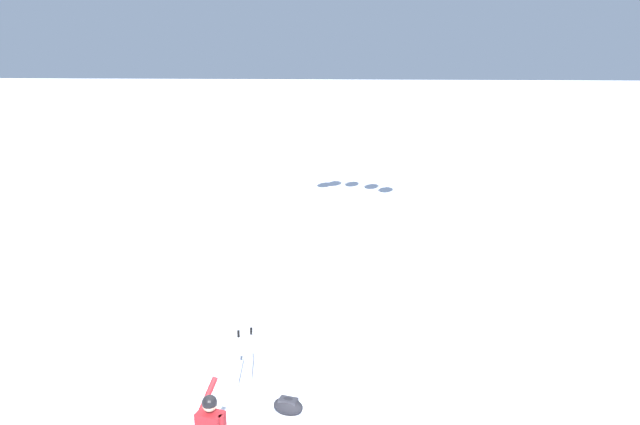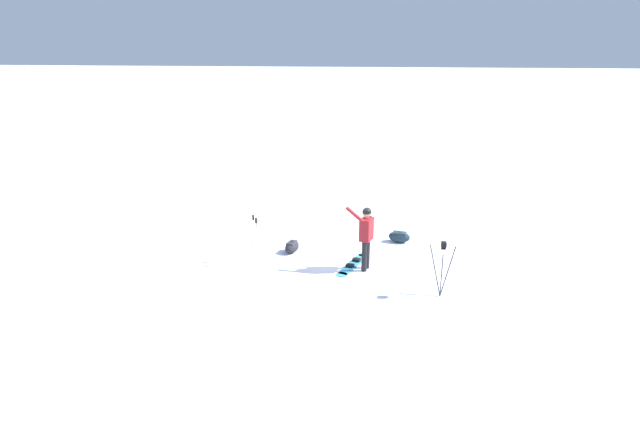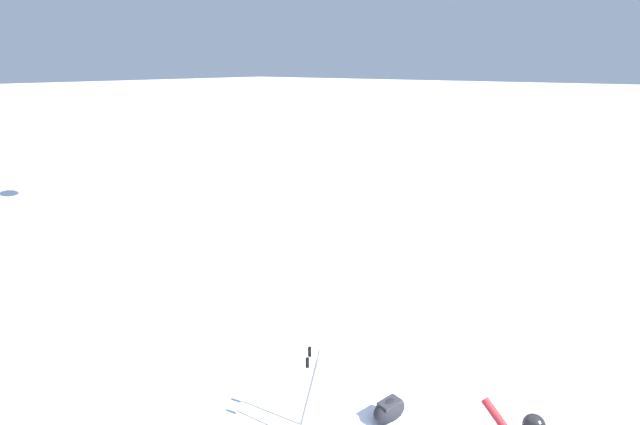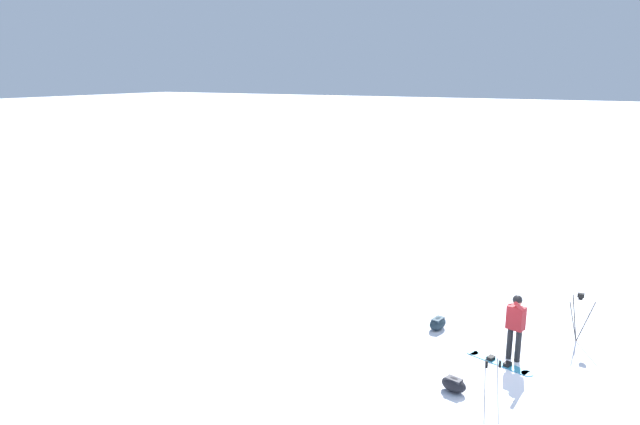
# 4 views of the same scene
# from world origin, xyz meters

# --- Properties ---
(ground_plane) EXTENTS (300.00, 300.00, 0.00)m
(ground_plane) POSITION_xyz_m (0.00, 0.00, 0.00)
(ground_plane) COLOR white
(snowboarder) EXTENTS (0.73, 0.46, 1.71)m
(snowboarder) POSITION_xyz_m (-0.68, 0.18, 1.03)
(snowboarder) COLOR black
(snowboarder) RESTS_ON ground_plane
(snowboard) EXTENTS (0.72, 1.68, 0.10)m
(snowboard) POSITION_xyz_m (-0.35, -0.08, 0.02)
(snowboard) COLOR teal
(snowboard) RESTS_ON ground_plane
(gear_bag_large) EXTENTS (0.46, 0.64, 0.33)m
(gear_bag_large) POSITION_xyz_m (1.45, -0.68, 0.17)
(gear_bag_large) COLOR black
(gear_bag_large) RESTS_ON ground_plane
(camera_tripod) EXTENTS (0.60, 0.61, 1.34)m
(camera_tripod) POSITION_xyz_m (-2.52, 1.44, 0.96)
(camera_tripod) COLOR #262628
(camera_tripod) RESTS_ON ground_plane
(gear_bag_small) EXTENTS (0.70, 0.47, 0.33)m
(gear_bag_small) POSITION_xyz_m (-1.53, -1.98, 0.17)
(gear_bag_small) COLOR #192833
(gear_bag_small) RESTS_ON ground_plane
(ski_poles) EXTENTS (0.42, 0.39, 1.32)m
(ski_poles) POSITION_xyz_m (2.22, 0.27, 0.87)
(ski_poles) COLOR gray
(ski_poles) RESTS_ON ground_plane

